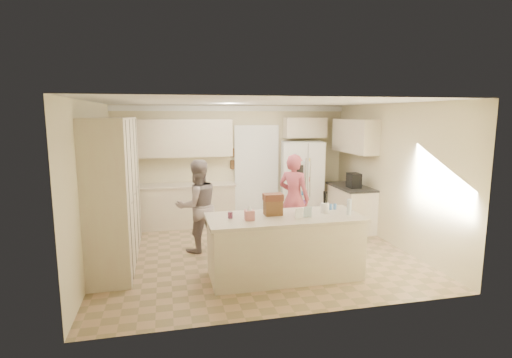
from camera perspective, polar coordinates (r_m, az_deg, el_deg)
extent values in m
cube|color=#A38261|center=(7.14, -0.16, -10.50)|extent=(5.20, 4.60, 0.02)
cube|color=white|center=(6.73, -0.17, 11.01)|extent=(5.20, 4.60, 0.02)
cube|color=beige|center=(9.06, -3.39, 2.23)|extent=(5.20, 0.02, 2.60)
cube|color=beige|center=(4.63, 6.18, -4.58)|extent=(5.20, 0.02, 2.60)
cube|color=beige|center=(6.74, -22.34, -0.87)|extent=(0.02, 4.60, 2.60)
cube|color=beige|center=(7.81, 18.87, 0.62)|extent=(0.02, 4.60, 2.60)
cube|color=white|center=(8.94, -3.41, 10.03)|extent=(5.20, 0.08, 0.12)
cube|color=beige|center=(6.92, -19.48, -1.52)|extent=(0.60, 2.60, 2.35)
cube|color=beige|center=(8.79, -10.43, -3.83)|extent=(2.20, 0.60, 0.88)
cube|color=#BFB09C|center=(8.69, -10.52, -0.88)|extent=(2.24, 0.63, 0.04)
cube|color=beige|center=(8.70, -10.75, 5.76)|extent=(2.20, 0.35, 0.80)
cube|color=black|center=(9.17, 0.05, 0.75)|extent=(0.90, 0.06, 2.10)
cube|color=white|center=(9.14, 0.10, 0.72)|extent=(1.02, 0.03, 2.22)
cube|color=brown|center=(9.00, -3.24, 3.78)|extent=(0.15, 0.02, 0.20)
cube|color=brown|center=(9.03, -3.22, 2.07)|extent=(0.15, 0.02, 0.20)
cube|color=white|center=(9.08, 6.58, -0.35)|extent=(1.02, 0.87, 1.80)
cube|color=gray|center=(8.75, 7.35, -0.73)|extent=(0.02, 0.02, 1.78)
cube|color=black|center=(8.63, 6.04, 0.83)|extent=(0.22, 0.03, 0.35)
cylinder|color=silver|center=(8.69, 7.10, 0.21)|extent=(0.02, 0.02, 0.85)
cylinder|color=silver|center=(8.73, 7.72, 0.24)|extent=(0.02, 0.02, 0.85)
cube|color=beige|center=(9.24, 6.99, 7.29)|extent=(0.95, 0.35, 0.45)
cube|color=beige|center=(8.68, 13.36, -4.09)|extent=(0.60, 1.20, 0.88)
cube|color=#2D2B28|center=(8.58, 13.41, -1.11)|extent=(0.63, 1.24, 0.04)
cube|color=beige|center=(8.70, 13.89, 5.99)|extent=(0.35, 1.50, 0.70)
cube|color=black|center=(8.36, 13.81, -0.21)|extent=(0.22, 0.28, 0.30)
cube|color=beige|center=(6.04, 4.06, -9.75)|extent=(2.20, 0.90, 0.88)
cube|color=#BFB09C|center=(5.91, 4.11, -5.52)|extent=(2.28, 0.96, 0.05)
cylinder|color=white|center=(6.14, 9.81, -4.09)|extent=(0.13, 0.13, 0.15)
cube|color=#CD7876|center=(5.65, -0.94, -5.17)|extent=(0.13, 0.13, 0.14)
cone|color=white|center=(5.63, -0.94, -4.09)|extent=(0.08, 0.08, 0.08)
cube|color=brown|center=(5.93, 2.45, -4.11)|extent=(0.26, 0.18, 0.22)
cube|color=#592D1E|center=(5.89, 2.46, -2.60)|extent=(0.28, 0.20, 0.10)
cylinder|color=#59263F|center=(5.76, -3.69, -5.18)|extent=(0.07, 0.07, 0.09)
cube|color=white|center=(5.74, 6.15, -4.90)|extent=(0.12, 0.06, 0.16)
cube|color=silver|center=(5.84, 7.38, -4.69)|extent=(0.12, 0.05, 0.16)
cylinder|color=silver|center=(6.08, 13.16, -3.91)|extent=(0.07, 0.07, 0.24)
cylinder|color=#4171B2|center=(6.37, 10.63, -3.92)|extent=(0.05, 0.05, 0.09)
cylinder|color=#4171B2|center=(6.40, 11.20, -3.88)|extent=(0.05, 0.05, 0.09)
imported|color=gray|center=(7.08, -8.35, -3.82)|extent=(0.95, 0.84, 1.63)
imported|color=#A94653|center=(7.54, 5.42, -2.76)|extent=(0.72, 0.71, 1.68)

